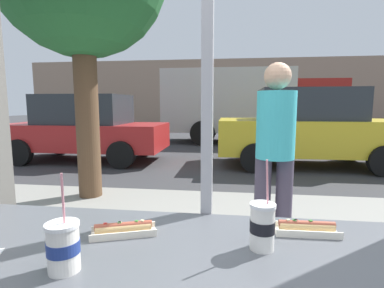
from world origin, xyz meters
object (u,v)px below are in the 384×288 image
at_px(soda_cup_right, 63,246).
at_px(hotdog_tray_far, 306,228).
at_px(parked_car_red, 85,128).
at_px(box_truck, 247,103).
at_px(parked_car_yellow, 308,128).
at_px(hotdog_tray_near, 124,229).
at_px(soda_cup_left, 262,226).
at_px(pedestrian, 275,147).

distance_m(soda_cup_right, hotdog_tray_far, 0.87).
xyz_separation_m(soda_cup_right, parked_car_red, (-3.24, 6.38, -0.17)).
xyz_separation_m(hotdog_tray_far, box_truck, (0.32, 10.38, 0.56)).
bearing_deg(parked_car_yellow, soda_cup_right, -109.88).
height_order(hotdog_tray_near, parked_car_red, parked_car_red).
relative_size(soda_cup_left, hotdog_tray_near, 1.23).
relative_size(soda_cup_left, hotdog_tray_far, 1.32).
relative_size(soda_cup_left, box_truck, 0.05).
relative_size(hotdog_tray_near, hotdog_tray_far, 1.07).
bearing_deg(hotdog_tray_far, parked_car_red, 123.83).
xyz_separation_m(soda_cup_left, parked_car_red, (-3.85, 6.17, -0.17)).
bearing_deg(parked_car_red, soda_cup_right, -63.07).
xyz_separation_m(parked_car_yellow, box_truck, (-1.19, 4.36, 0.62)).
xyz_separation_m(box_truck, pedestrian, (-0.25, -9.02, -0.44)).
bearing_deg(box_truck, parked_car_red, -134.95).
relative_size(hotdog_tray_far, parked_car_yellow, 0.06).
distance_m(parked_car_yellow, pedestrian, 4.87).
xyz_separation_m(soda_cup_right, hotdog_tray_far, (0.79, 0.36, -0.06)).
height_order(soda_cup_right, hotdog_tray_near, soda_cup_right).
xyz_separation_m(soda_cup_right, pedestrian, (0.87, 1.73, 0.07)).
xyz_separation_m(hotdog_tray_far, pedestrian, (0.08, 1.37, 0.12)).
distance_m(soda_cup_right, parked_car_yellow, 6.79).
xyz_separation_m(parked_car_red, box_truck, (4.36, 4.36, 0.67)).
distance_m(soda_cup_right, parked_car_red, 7.16).
height_order(soda_cup_left, parked_car_red, parked_car_red).
distance_m(parked_car_red, parked_car_yellow, 5.55).
bearing_deg(parked_car_yellow, parked_car_red, -180.00).
relative_size(parked_car_yellow, box_truck, 0.64).
relative_size(soda_cup_right, box_truck, 0.05).
bearing_deg(pedestrian, box_truck, 88.44).
distance_m(hotdog_tray_near, parked_car_red, 6.97).
bearing_deg(hotdog_tray_near, soda_cup_left, -4.88).
distance_m(hotdog_tray_far, box_truck, 10.40).
relative_size(soda_cup_right, hotdog_tray_near, 1.18).
bearing_deg(hotdog_tray_far, box_truck, 88.22).
xyz_separation_m(soda_cup_left, parked_car_yellow, (1.70, 6.17, -0.12)).
distance_m(hotdog_tray_near, parked_car_yellow, 6.51).
distance_m(soda_cup_left, soda_cup_right, 0.64).
bearing_deg(soda_cup_right, parked_car_yellow, 70.12).
xyz_separation_m(soda_cup_right, hotdog_tray_near, (0.09, 0.26, -0.05)).
bearing_deg(soda_cup_left, box_truck, 87.24).
xyz_separation_m(hotdog_tray_far, parked_car_yellow, (1.52, 6.02, -0.06)).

